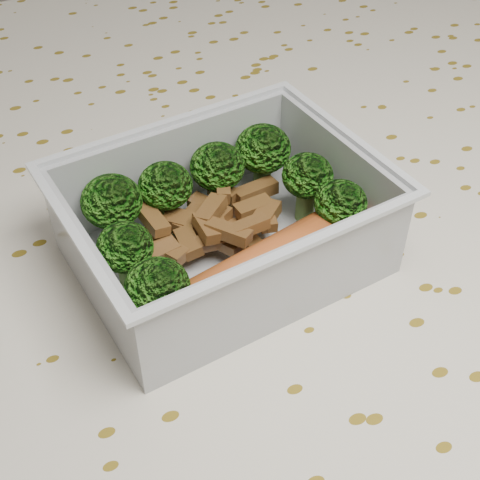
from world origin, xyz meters
name	(u,v)px	position (x,y,z in m)	size (l,w,h in m)	color
dining_table	(237,359)	(0.00, 0.00, 0.67)	(1.40, 0.90, 0.75)	brown
tablecloth	(236,313)	(0.00, 0.00, 0.72)	(1.46, 0.96, 0.19)	beige
lunch_container	(224,232)	(0.00, 0.01, 0.78)	(0.20, 0.17, 0.07)	silver
broccoli_florets	(209,199)	(0.00, 0.03, 0.79)	(0.16, 0.13, 0.05)	#608C3F
meat_pile	(211,223)	(0.00, 0.03, 0.78)	(0.11, 0.07, 0.03)	brown
sausage	(263,267)	(0.01, -0.02, 0.78)	(0.16, 0.06, 0.03)	#BE5423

